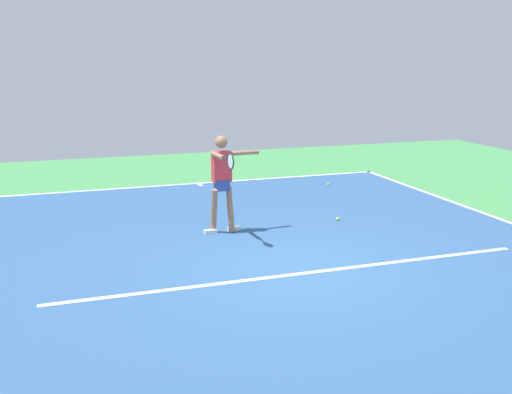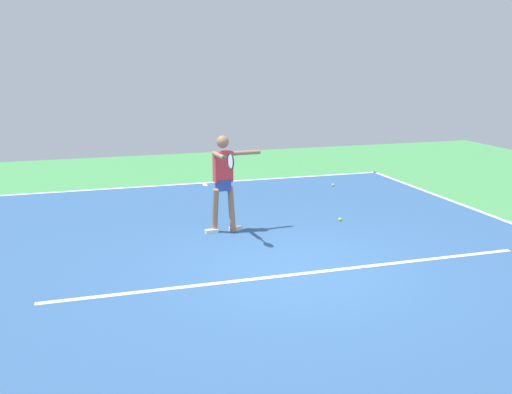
{
  "view_description": "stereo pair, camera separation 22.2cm",
  "coord_description": "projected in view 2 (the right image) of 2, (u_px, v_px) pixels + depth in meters",
  "views": [
    {
      "loc": [
        3.33,
        7.96,
        3.16
      ],
      "look_at": [
        0.28,
        -1.13,
        0.9
      ],
      "focal_mm": 41.45,
      "sensor_mm": 36.0,
      "label": 1
    },
    {
      "loc": [
        3.12,
        8.03,
        3.16
      ],
      "look_at": [
        0.28,
        -1.13,
        0.9
      ],
      "focal_mm": 41.45,
      "sensor_mm": 36.0,
      "label": 2
    }
  ],
  "objects": [
    {
      "name": "tennis_ball_near_service_line",
      "position": [
        340.0,
        219.0,
        11.74
      ],
      "size": [
        0.07,
        0.07,
        0.07
      ],
      "primitive_type": "sphere",
      "color": "yellow",
      "rests_on": "ground_plane"
    },
    {
      "name": "court_line_service",
      "position": [
        301.0,
        274.0,
        8.87
      ],
      "size": [
        7.54,
        0.1,
        0.01
      ],
      "primitive_type": "cube",
      "color": "white",
      "rests_on": "ground_plane"
    },
    {
      "name": "tennis_player",
      "position": [
        224.0,
        177.0,
        10.75
      ],
      "size": [
        1.09,
        1.22,
        1.81
      ],
      "rotation": [
        0.0,
        0.0,
        0.08
      ],
      "color": "#9E7051",
      "rests_on": "ground_plane"
    },
    {
      "name": "court_surface",
      "position": [
        295.0,
        268.0,
        9.09
      ],
      "size": [
        10.05,
        13.45,
        0.0
      ],
      "primitive_type": "cube",
      "color": "#2D5484",
      "rests_on": "ground_plane"
    },
    {
      "name": "court_line_centre_mark",
      "position": [
        205.0,
        184.0,
        15.11
      ],
      "size": [
        0.1,
        0.3,
        0.01
      ],
      "primitive_type": "cube",
      "color": "white",
      "rests_on": "ground_plane"
    },
    {
      "name": "court_line_baseline_near",
      "position": [
        203.0,
        183.0,
        15.3
      ],
      "size": [
        10.05,
        0.1,
        0.01
      ],
      "primitive_type": "cube",
      "color": "white",
      "rests_on": "ground_plane"
    },
    {
      "name": "tennis_ball_near_player",
      "position": [
        333.0,
        185.0,
        14.91
      ],
      "size": [
        0.07,
        0.07,
        0.07
      ],
      "primitive_type": "sphere",
      "color": "#C6E53D",
      "rests_on": "ground_plane"
    },
    {
      "name": "ground_plane",
      "position": [
        295.0,
        269.0,
        9.09
      ],
      "size": [
        23.25,
        23.25,
        0.0
      ],
      "primitive_type": "plane",
      "color": "#428E4C"
    }
  ]
}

